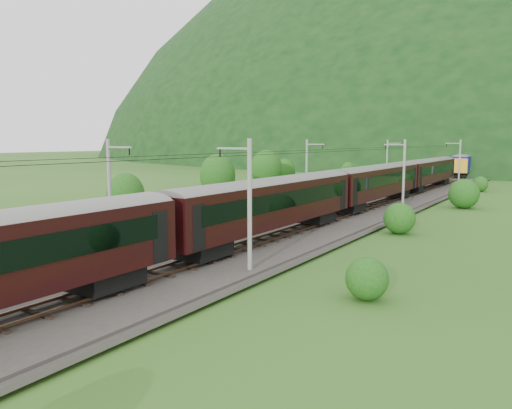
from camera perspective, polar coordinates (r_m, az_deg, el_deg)
The scene contains 14 objects.
ground at distance 34.73m, azimuth -9.34°, elevation -6.39°, with size 600.00×600.00×0.00m, color #28581B.
railbed at distance 42.47m, azimuth -0.28°, elevation -3.56°, with size 14.00×220.00×0.30m, color #38332D.
track_left at distance 43.76m, azimuth -2.92°, elevation -2.96°, with size 2.40×220.00×0.27m.
track_right at distance 41.19m, azimuth 2.53°, elevation -3.60°, with size 2.40×220.00×0.27m.
catenary_left at distance 63.96m, azimuth 5.87°, elevation 4.00°, with size 2.54×192.28×8.00m.
catenary_right at distance 59.46m, azimuth 16.47°, elevation 3.49°, with size 2.54×192.28×8.00m.
overhead_wires at distance 41.72m, azimuth -0.28°, elevation 5.85°, with size 4.83×198.00×0.03m.
mountain_ridge at distance 355.03m, azimuth 9.02°, elevation 5.93°, with size 336.00×280.00×132.00m, color black.
train at distance 50.50m, azimuth 8.87°, elevation 2.32°, with size 3.29×157.64×5.74m.
hazard_post_near at distance 92.29m, azimuth 18.31°, elevation 2.58°, with size 0.18×0.18×1.66m, color red.
hazard_post_far at distance 52.34m, azimuth 6.70°, elevation -0.51°, with size 0.17×0.17×1.56m, color red.
signal at distance 77.12m, azimuth 13.05°, elevation 2.29°, with size 0.25×0.25×2.30m.
vegetation_left at distance 54.61m, azimuth -11.14°, elevation 1.55°, with size 12.17×149.28×6.80m.
vegetation_right at distance 37.93m, azimuth 14.79°, elevation -3.27°, with size 6.57×105.33×3.22m.
Camera 1 is at (22.69, -24.99, 8.18)m, focal length 35.00 mm.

